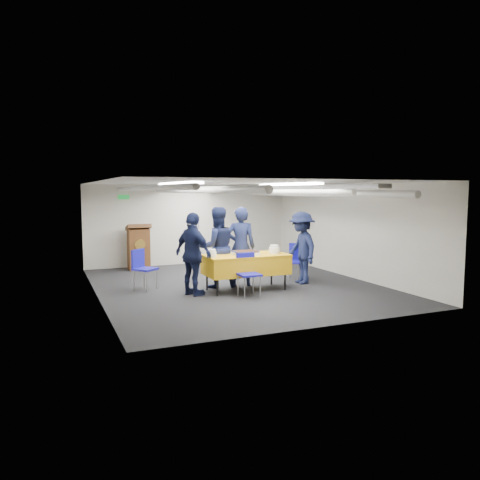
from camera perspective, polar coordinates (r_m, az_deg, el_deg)
name	(u,v)px	position (r m, az deg, el deg)	size (l,w,h in m)	color
ground	(236,286)	(10.56, -0.47, -5.57)	(7.00, 7.00, 0.00)	black
room_shell	(233,204)	(10.77, -0.85, 4.37)	(6.00, 7.00, 2.30)	beige
serving_table	(246,264)	(10.00, 0.74, -2.97)	(1.79, 0.89, 0.77)	black
sheet_cake	(245,253)	(9.90, 0.65, -1.57)	(0.52, 0.41, 0.09)	white
plate_stack_left	(211,253)	(9.62, -3.50, -1.63)	(0.21, 0.21, 0.16)	white
plate_stack_right	(274,249)	(10.19, 4.19, -1.16)	(0.23, 0.23, 0.18)	white
podium	(139,247)	(12.92, -12.26, -0.83)	(0.62, 0.53, 1.25)	brown
chair_near	(247,270)	(9.46, 0.90, -3.66)	(0.42, 0.42, 0.87)	gray
chair_right	(295,258)	(11.22, 6.76, -2.17)	(0.59, 0.59, 0.87)	gray
chair_left	(142,265)	(10.28, -11.86, -3.01)	(0.59, 0.59, 0.87)	gray
sailor_a	(241,246)	(10.44, 0.09, -0.79)	(0.65, 0.42, 1.77)	black
sailor_b	(217,247)	(10.27, -2.83, -0.89)	(0.86, 0.67, 1.77)	black
sailor_c	(193,254)	(9.50, -5.72, -1.73)	(0.99, 0.41, 1.69)	black
sailor_d	(301,248)	(10.79, 7.50, -0.94)	(1.07, 0.61, 1.65)	black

